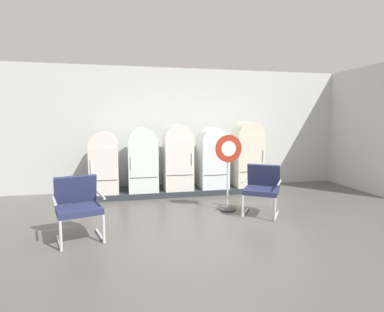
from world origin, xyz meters
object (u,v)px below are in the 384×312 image
refrigerator_3 (213,156)px  armchair_left (78,204)px  refrigerator_0 (104,161)px  sign_stand (228,171)px  refrigerator_1 (143,157)px  refrigerator_2 (178,155)px  armchair_right (262,186)px  refrigerator_4 (247,152)px

refrigerator_3 → armchair_left: (-2.83, -2.46, -0.37)m
refrigerator_0 → sign_stand: refrigerator_0 is taller
refrigerator_1 → refrigerator_3: 1.72m
refrigerator_2 → armchair_left: 3.14m
refrigerator_3 → refrigerator_0: bearing=-179.9°
refrigerator_0 → refrigerator_1: size_ratio=0.93×
refrigerator_1 → armchair_right: (2.14, -1.92, -0.38)m
refrigerator_0 → armchair_left: (-0.23, -2.46, -0.33)m
refrigerator_0 → sign_stand: size_ratio=0.93×
refrigerator_0 → refrigerator_2: 1.72m
refrigerator_3 → armchair_right: refrigerator_3 is taller
refrigerator_4 → armchair_right: refrigerator_4 is taller
refrigerator_1 → armchair_right: 2.90m
refrigerator_1 → sign_stand: refrigerator_1 is taller
refrigerator_1 → refrigerator_2: 0.84m
refrigerator_0 → refrigerator_3: size_ratio=0.94×
refrigerator_2 → refrigerator_3: refrigerator_2 is taller
refrigerator_0 → armchair_right: (3.02, -1.92, -0.33)m
refrigerator_1 → refrigerator_4: refrigerator_4 is taller
refrigerator_4 → armchair_left: (-3.73, -2.43, -0.46)m
refrigerator_0 → refrigerator_4: 3.51m
refrigerator_2 → armchair_right: size_ratio=1.68×
armchair_left → refrigerator_3: bearing=41.0°
armchair_left → refrigerator_0: bearing=84.7°
refrigerator_0 → sign_stand: 2.92m
refrigerator_1 → refrigerator_2: size_ratio=0.95×
sign_stand → armchair_left: bearing=-161.7°
armchair_left → armchair_right: (3.25, 0.53, 0.00)m
refrigerator_0 → refrigerator_2: bearing=-1.1°
sign_stand → refrigerator_0: bearing=147.5°
refrigerator_4 → armchair_left: refrigerator_4 is taller
refrigerator_3 → refrigerator_4: 0.91m
refrigerator_2 → armchair_left: refrigerator_2 is taller
refrigerator_3 → armchair_left: 3.77m
refrigerator_4 → sign_stand: bearing=-124.1°
armchair_left → refrigerator_1: bearing=65.7°
refrigerator_0 → refrigerator_4: (3.50, -0.03, 0.13)m
refrigerator_1 → refrigerator_3: (1.72, 0.00, -0.01)m
refrigerator_4 → armchair_left: bearing=-146.9°
refrigerator_1 → refrigerator_3: size_ratio=1.01×
refrigerator_3 → armchair_left: refrigerator_3 is taller
refrigerator_2 → sign_stand: bearing=-64.2°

